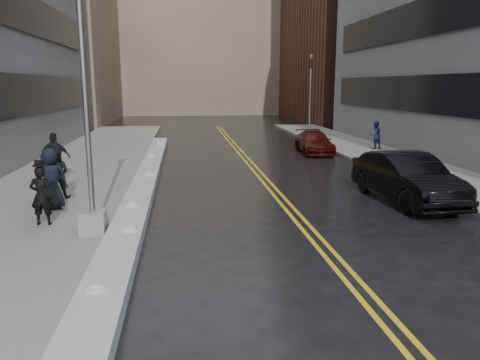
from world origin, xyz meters
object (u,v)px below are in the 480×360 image
object	(u,v)px
pedestrian_c	(51,179)
pedestrian_d	(55,157)
lamppost	(88,143)
pedestrian_fedora	(41,196)
pedestrian_east	(375,135)
pedestrian_b	(57,173)
traffic_signal	(310,93)
car_maroon	(314,142)
car_black	(407,178)
fire_hydrant	(400,161)

from	to	relation	value
pedestrian_c	pedestrian_d	world-z (taller)	pedestrian_d
pedestrian_c	pedestrian_d	distance (m)	4.52
lamppost	pedestrian_fedora	size ratio (longest dim) A/B	4.61
pedestrian_c	pedestrian_east	size ratio (longest dim) A/B	1.15
pedestrian_c	pedestrian_east	world-z (taller)	pedestrian_c
pedestrian_b	pedestrian_d	world-z (taller)	pedestrian_d
lamppost	traffic_signal	bearing A→B (deg)	61.79
traffic_signal	car_maroon	xyz separation A→B (m)	(-1.66, -7.28, -2.77)
traffic_signal	car_black	size ratio (longest dim) A/B	1.17
pedestrian_c	traffic_signal	bearing A→B (deg)	-137.46
fire_hydrant	pedestrian_c	xyz separation A→B (m)	(-14.01, -5.34, 0.57)
car_black	pedestrian_c	bearing A→B (deg)	176.55
lamppost	fire_hydrant	xyz separation A→B (m)	(12.30, 8.00, -1.98)
car_maroon	car_black	bearing A→B (deg)	-87.20
pedestrian_b	lamppost	bearing A→B (deg)	116.36
pedestrian_b	pedestrian_d	xyz separation A→B (m)	(-0.78, 2.89, 0.12)
fire_hydrant	lamppost	bearing A→B (deg)	-146.96
pedestrian_d	car_black	bearing A→B (deg)	158.50
traffic_signal	fire_hydrant	bearing A→B (deg)	-87.95
lamppost	car_black	bearing A→B (deg)	15.20
fire_hydrant	pedestrian_east	size ratio (longest dim) A/B	0.43
lamppost	pedestrian_c	xyz separation A→B (m)	(-1.71, 2.66, -1.42)
lamppost	traffic_signal	size ratio (longest dim) A/B	1.27
fire_hydrant	pedestrian_b	xyz separation A→B (m)	(-14.22, -3.81, 0.46)
fire_hydrant	pedestrian_d	xyz separation A→B (m)	(-15.00, -0.92, 0.59)
pedestrian_fedora	car_maroon	distance (m)	18.05
pedestrian_d	car_maroon	size ratio (longest dim) A/B	0.45
car_maroon	pedestrian_east	bearing A→B (deg)	6.97
fire_hydrant	car_black	size ratio (longest dim) A/B	0.14
car_maroon	fire_hydrant	bearing A→B (deg)	-68.54
pedestrian_c	car_black	distance (m)	11.68
traffic_signal	pedestrian_b	world-z (taller)	traffic_signal
traffic_signal	pedestrian_b	bearing A→B (deg)	-127.60
pedestrian_b	car_maroon	distance (m)	16.02
fire_hydrant	pedestrian_d	distance (m)	15.04
lamppost	pedestrian_d	world-z (taller)	lamppost
pedestrian_east	car_maroon	world-z (taller)	pedestrian_east
pedestrian_east	car_black	distance (m)	12.88
pedestrian_b	pedestrian_c	xyz separation A→B (m)	(0.21, -1.52, 0.11)
pedestrian_c	pedestrian_east	bearing A→B (deg)	-154.48
fire_hydrant	pedestrian_b	size ratio (longest dim) A/B	0.42
fire_hydrant	traffic_signal	distance (m)	14.30
pedestrian_d	car_black	distance (m)	13.40
pedestrian_east	pedestrian_d	bearing A→B (deg)	8.32
pedestrian_c	car_maroon	distance (m)	16.91
car_maroon	pedestrian_fedora	bearing A→B (deg)	-126.66
pedestrian_east	lamppost	bearing A→B (deg)	29.98
pedestrian_fedora	pedestrian_b	distance (m)	3.25
pedestrian_b	car_maroon	size ratio (longest dim) A/B	0.39
pedestrian_east	car_maroon	size ratio (longest dim) A/B	0.38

